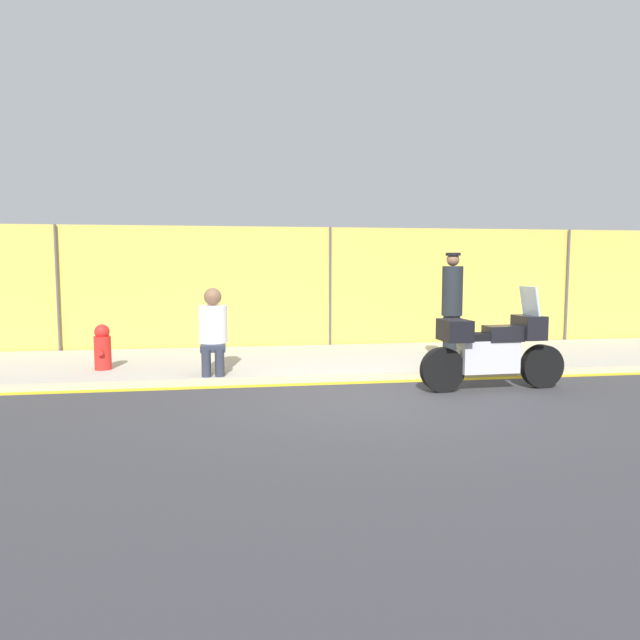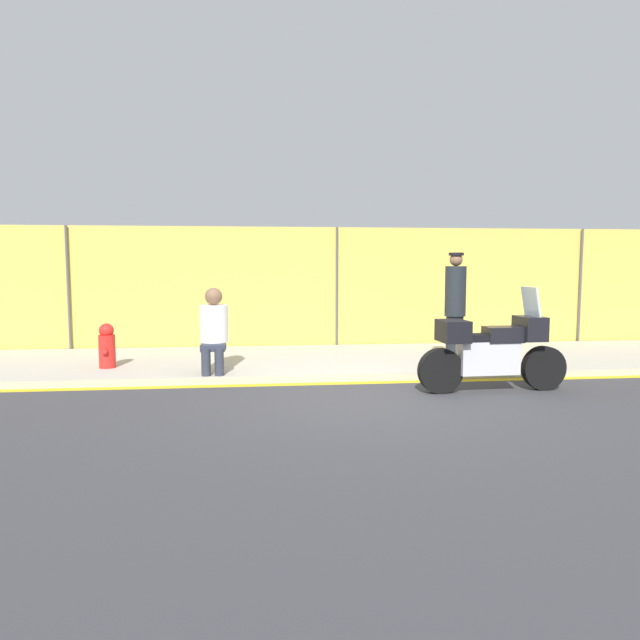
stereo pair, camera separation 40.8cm
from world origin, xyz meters
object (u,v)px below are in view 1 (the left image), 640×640
at_px(motorcycle, 492,348).
at_px(fire_hydrant, 103,347).
at_px(officer_standing, 452,307).
at_px(person_seated_on_curb, 213,327).

xyz_separation_m(motorcycle, fire_hydrant, (-5.70, 1.84, -0.12)).
distance_m(officer_standing, person_seated_on_curb, 3.94).
bearing_deg(person_seated_on_curb, motorcycle, -18.47).
bearing_deg(person_seated_on_curb, fire_hydrant, 163.41).
bearing_deg(fire_hydrant, officer_standing, -3.70).
height_order(officer_standing, person_seated_on_curb, officer_standing).
xyz_separation_m(motorcycle, officer_standing, (-0.02, 1.47, 0.49)).
relative_size(motorcycle, fire_hydrant, 3.00).
relative_size(motorcycle, person_seated_on_curb, 1.66).
relative_size(motorcycle, officer_standing, 1.17).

